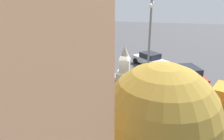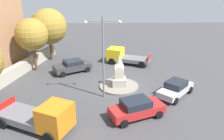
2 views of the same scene
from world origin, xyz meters
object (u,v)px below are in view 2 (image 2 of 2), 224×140
at_px(streetlamp, 103,50).
at_px(car_silver_far_side, 176,88).
at_px(car_red_waiting, 137,108).
at_px(tree_mid_cluster, 32,35).
at_px(tree_far_corner, 49,27).
at_px(monument, 119,73).
at_px(car_dark_grey_parked_left, 73,66).
at_px(truck_yellow_parked_right, 123,56).
at_px(truck_orange_near_island, 43,117).

xyz_separation_m(streetlamp, car_silver_far_side, (6.63, 0.04, -3.70)).
height_order(car_red_waiting, tree_mid_cluster, tree_mid_cluster).
bearing_deg(car_silver_far_side, tree_mid_cluster, 154.69).
xyz_separation_m(streetlamp, tree_far_corner, (-7.22, 11.08, 0.09)).
height_order(monument, car_silver_far_side, monument).
height_order(monument, car_dark_grey_parked_left, monument).
height_order(car_red_waiting, car_silver_far_side, car_red_waiting).
relative_size(truck_yellow_parked_right, tree_far_corner, 0.84).
bearing_deg(tree_mid_cluster, tree_far_corner, 76.17).
height_order(car_dark_grey_parked_left, tree_far_corner, tree_far_corner).
xyz_separation_m(monument, car_silver_far_side, (5.10, -2.02, -0.80)).
bearing_deg(car_silver_far_side, truck_orange_near_island, -156.07).
height_order(monument, truck_yellow_parked_right, monument).
height_order(streetlamp, tree_far_corner, streetlamp).
relative_size(car_dark_grey_parked_left, truck_yellow_parked_right, 0.80).
bearing_deg(tree_mid_cluster, car_dark_grey_parked_left, -10.15).
height_order(tree_mid_cluster, tree_far_corner, tree_far_corner).
height_order(car_dark_grey_parked_left, tree_mid_cluster, tree_mid_cluster).
bearing_deg(tree_far_corner, tree_mid_cluster, -103.83).
xyz_separation_m(truck_yellow_parked_right, tree_mid_cluster, (-10.75, -2.17, 3.39)).
bearing_deg(car_red_waiting, tree_far_corner, 124.00).
relative_size(monument, streetlamp, 0.44).
relative_size(tree_mid_cluster, tree_far_corner, 0.90).
distance_m(car_dark_grey_parked_left, tree_far_corner, 7.07).
height_order(car_red_waiting, tree_far_corner, tree_far_corner).
xyz_separation_m(streetlamp, car_red_waiting, (2.54, -3.39, -3.65)).
bearing_deg(tree_far_corner, streetlamp, -56.91).
relative_size(car_dark_grey_parked_left, tree_mid_cluster, 0.75).
distance_m(car_red_waiting, truck_orange_near_island, 6.92).
height_order(streetlamp, car_silver_far_side, streetlamp).
bearing_deg(truck_orange_near_island, monument, 49.92).
relative_size(monument, truck_orange_near_island, 0.53).
xyz_separation_m(car_dark_grey_parked_left, car_red_waiting, (6.23, -9.64, 0.03)).
height_order(car_dark_grey_parked_left, truck_yellow_parked_right, truck_yellow_parked_right).
xyz_separation_m(monument, car_red_waiting, (1.02, -5.46, -0.75)).
relative_size(car_red_waiting, tree_far_corner, 0.67).
relative_size(truck_orange_near_island, tree_mid_cluster, 0.97).
distance_m(car_dark_grey_parked_left, car_red_waiting, 11.47).
bearing_deg(truck_yellow_parked_right, car_dark_grey_parked_left, -154.43).
distance_m(monument, car_silver_far_side, 5.55).
distance_m(car_silver_far_side, truck_yellow_parked_right, 10.06).
xyz_separation_m(car_dark_grey_parked_left, tree_mid_cluster, (-4.53, 0.81, 3.57)).
height_order(car_dark_grey_parked_left, truck_orange_near_island, truck_orange_near_island).
xyz_separation_m(car_silver_far_side, truck_orange_near_island, (-10.86, -4.82, 0.29)).
height_order(truck_orange_near_island, tree_far_corner, tree_far_corner).
relative_size(car_silver_far_side, truck_yellow_parked_right, 0.71).
bearing_deg(truck_yellow_parked_right, car_silver_far_side, -66.02).
height_order(streetlamp, car_red_waiting, streetlamp).
bearing_deg(tree_mid_cluster, car_silver_far_side, -25.31).
bearing_deg(truck_yellow_parked_right, tree_far_corner, 169.25).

